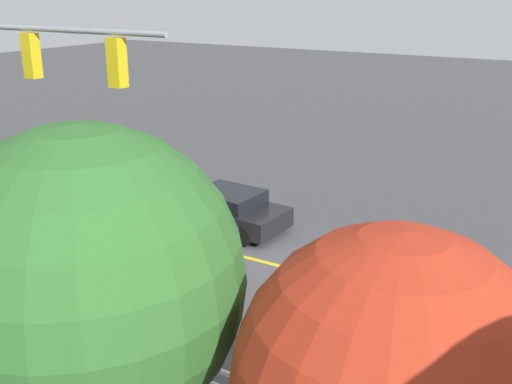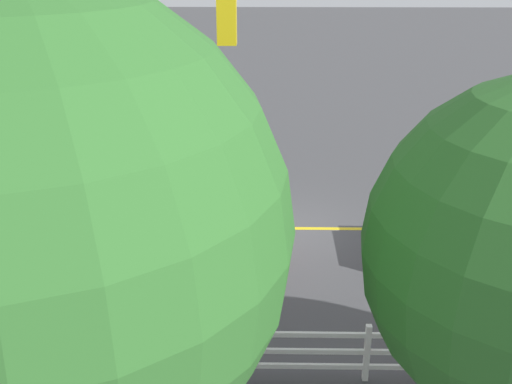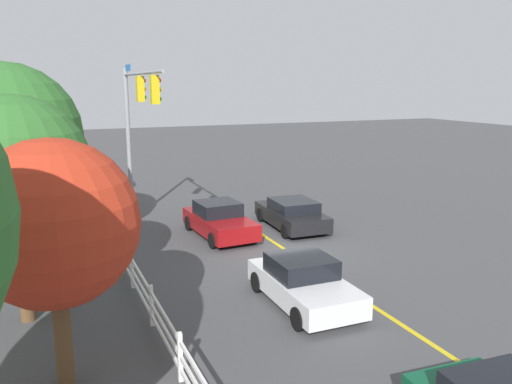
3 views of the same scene
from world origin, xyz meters
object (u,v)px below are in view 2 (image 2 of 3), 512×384
Objects in this scene: car_0 at (183,183)px; car_3 at (161,233)px; car_2 at (474,237)px; tree_0 at (41,232)px.

car_3 is (0.10, 3.41, 0.03)m from car_0.
car_2 reaches higher than car_0.
car_2 is (-7.48, 3.46, 0.01)m from car_0.
tree_0 is at bearing 93.93° from car_0.
tree_0 is (-0.28, 7.84, 3.88)m from car_3.
car_0 is at bearing 85.36° from car_3.
car_3 reaches higher than car_0.
car_2 is at bearing -3.32° from car_3.
car_0 is 3.41m from car_3.
car_0 is 1.07× the size of car_2.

